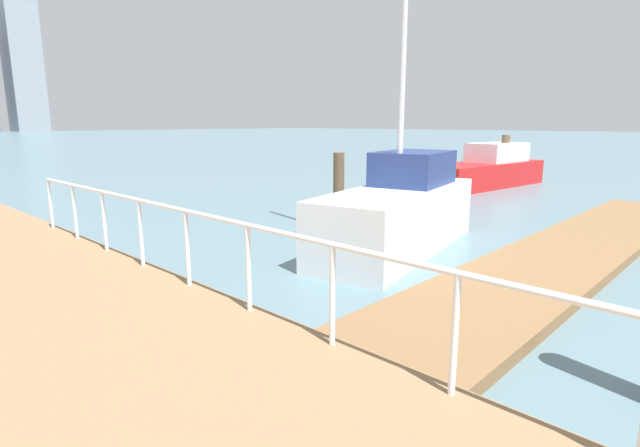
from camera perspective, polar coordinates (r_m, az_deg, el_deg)
name	(u,v)px	position (r m, az deg, el deg)	size (l,w,h in m)	color
ground_plane	(170,220)	(13.85, -17.19, 0.34)	(300.00, 300.00, 0.00)	slate
floating_dock	(574,250)	(11.10, 27.60, -2.78)	(14.71, 2.00, 0.18)	olive
dock_piling_0	(504,160)	(22.07, 20.78, 6.95)	(0.33, 0.33, 2.10)	brown
dock_piling_1	(339,186)	(13.31, 2.20, 4.39)	(0.30, 0.30, 1.82)	brown
moored_boat_0	(487,170)	(21.44, 18.92, 5.95)	(6.63, 2.54, 1.77)	red
moored_boat_3	(400,209)	(10.30, 9.36, 1.66)	(5.30, 2.68, 10.26)	white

